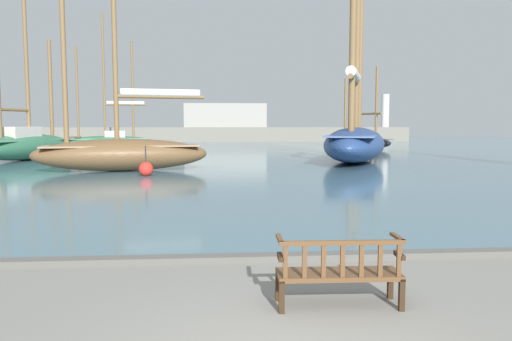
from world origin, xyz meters
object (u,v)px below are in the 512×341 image
park_bench (339,271)px  sailboat_mid_port (360,140)px  sailboat_centre_channel (122,151)px  sailboat_mid_starboard (27,143)px  sailboat_outer_port (109,138)px  sailboat_distant_harbor (355,137)px  channel_buoy (146,169)px

park_bench → sailboat_mid_port: size_ratio=0.17×
park_bench → sailboat_centre_channel: sailboat_centre_channel is taller
sailboat_mid_starboard → sailboat_outer_port: sailboat_outer_port is taller
park_bench → sailboat_outer_port: 41.89m
park_bench → sailboat_distant_harbor: 24.44m
sailboat_distant_harbor → channel_buoy: (-11.47, -7.50, -1.17)m
sailboat_distant_harbor → sailboat_outer_port: 24.81m
sailboat_mid_port → sailboat_mid_starboard: bearing=-153.3°
park_bench → sailboat_centre_channel: (-6.17, 18.49, 0.60)m
sailboat_distant_harbor → sailboat_mid_starboard: bearing=171.3°
park_bench → sailboat_mid_starboard: 29.84m
channel_buoy → sailboat_centre_channel: bearing=120.5°
sailboat_mid_starboard → sailboat_outer_port: bearing=81.0°
park_bench → sailboat_mid_port: bearing=73.3°
park_bench → sailboat_centre_channel: size_ratio=0.15×
sailboat_distant_harbor → sailboat_outer_port: size_ratio=1.38×
sailboat_outer_port → sailboat_mid_port: bearing=-2.4°
sailboat_mid_port → channel_buoy: sailboat_mid_port is taller
park_bench → sailboat_mid_port: 41.06m
sailboat_mid_port → channel_buoy: size_ratio=7.30×
sailboat_distant_harbor → sailboat_centre_channel: 13.88m
sailboat_mid_starboard → sailboat_centre_channel: sailboat_mid_starboard is taller
sailboat_mid_starboard → sailboat_distant_harbor: (20.38, -3.11, 0.42)m
sailboat_mid_starboard → sailboat_outer_port: size_ratio=0.92×
park_bench → sailboat_mid_starboard: (-13.59, 26.56, 0.68)m
park_bench → sailboat_mid_starboard: bearing=117.1°
sailboat_outer_port → channel_buoy: sailboat_outer_port is taller
sailboat_outer_port → sailboat_mid_port: sailboat_outer_port is taller
sailboat_distant_harbor → sailboat_centre_channel: bearing=-159.1°
sailboat_outer_port → sailboat_centre_channel: bearing=-76.5°
sailboat_mid_starboard → sailboat_centre_channel: (7.42, -8.07, -0.08)m
sailboat_outer_port → sailboat_centre_channel: size_ratio=1.12×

